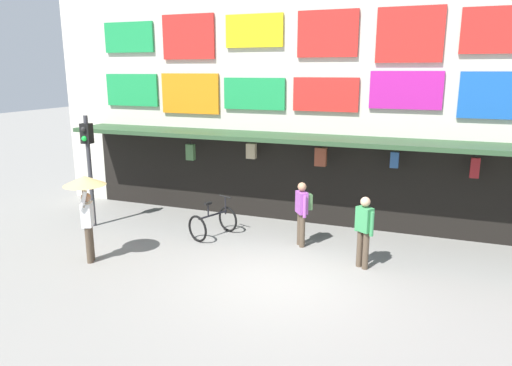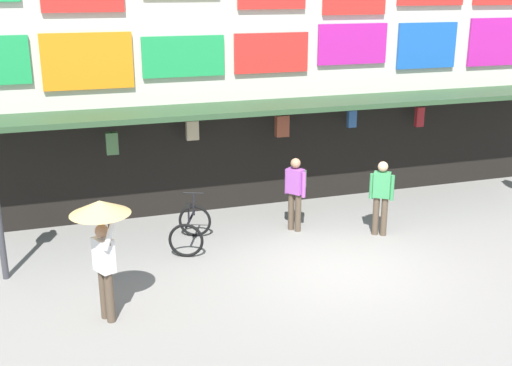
# 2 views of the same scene
# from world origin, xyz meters

# --- Properties ---
(ground_plane) EXTENTS (80.00, 80.00, 0.00)m
(ground_plane) POSITION_xyz_m (0.00, 0.00, 0.00)
(ground_plane) COLOR gray
(shopfront) EXTENTS (18.00, 2.60, 8.00)m
(shopfront) POSITION_xyz_m (0.00, 4.57, 3.96)
(shopfront) COLOR beige
(shopfront) RESTS_ON ground
(bicycle_parked) EXTENTS (1.11, 1.35, 1.05)m
(bicycle_parked) POSITION_xyz_m (-2.51, 1.89, 0.39)
(bicycle_parked) COLOR black
(bicycle_parked) RESTS_ON ground
(pedestrian_in_red) EXTENTS (0.45, 0.38, 1.68)m
(pedestrian_in_red) POSITION_xyz_m (1.59, 1.22, 0.95)
(pedestrian_in_red) COLOR brown
(pedestrian_in_red) RESTS_ON ground
(pedestrian_in_yellow) EXTENTS (0.47, 0.48, 1.68)m
(pedestrian_in_yellow) POSITION_xyz_m (-0.08, 2.07, 0.98)
(pedestrian_in_yellow) COLOR brown
(pedestrian_in_yellow) RESTS_ON ground
(pedestrian_with_umbrella) EXTENTS (0.96, 0.96, 2.08)m
(pedestrian_with_umbrella) POSITION_xyz_m (-4.48, -0.69, 1.64)
(pedestrian_with_umbrella) COLOR brown
(pedestrian_with_umbrella) RESTS_ON ground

